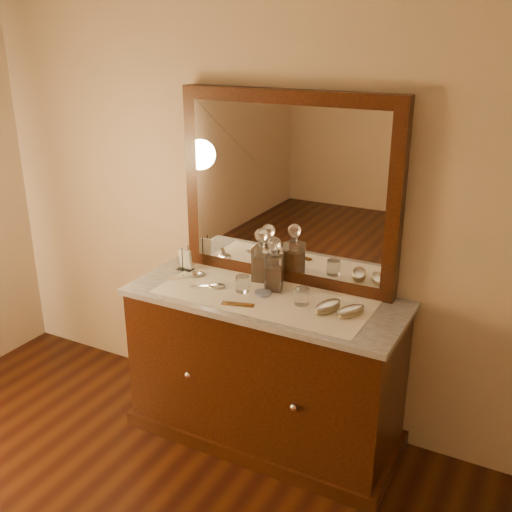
# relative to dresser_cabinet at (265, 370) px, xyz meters

# --- Properties ---
(dresser_cabinet) EXTENTS (1.40, 0.55, 0.82)m
(dresser_cabinet) POSITION_rel_dresser_cabinet_xyz_m (0.00, 0.00, 0.00)
(dresser_cabinet) COLOR black
(dresser_cabinet) RESTS_ON floor
(dresser_plinth) EXTENTS (1.46, 0.59, 0.08)m
(dresser_plinth) POSITION_rel_dresser_cabinet_xyz_m (0.00, 0.00, -0.37)
(dresser_plinth) COLOR black
(dresser_plinth) RESTS_ON floor
(knob_left) EXTENTS (0.04, 0.04, 0.04)m
(knob_left) POSITION_rel_dresser_cabinet_xyz_m (-0.30, -0.28, 0.04)
(knob_left) COLOR silver
(knob_left) RESTS_ON dresser_cabinet
(knob_right) EXTENTS (0.04, 0.04, 0.04)m
(knob_right) POSITION_rel_dresser_cabinet_xyz_m (0.30, -0.28, 0.04)
(knob_right) COLOR silver
(knob_right) RESTS_ON dresser_cabinet
(marble_top) EXTENTS (1.44, 0.59, 0.03)m
(marble_top) POSITION_rel_dresser_cabinet_xyz_m (0.00, 0.00, 0.42)
(marble_top) COLOR silver
(marble_top) RESTS_ON dresser_cabinet
(mirror_frame) EXTENTS (1.20, 0.08, 1.00)m
(mirror_frame) POSITION_rel_dresser_cabinet_xyz_m (0.00, 0.25, 0.94)
(mirror_frame) COLOR black
(mirror_frame) RESTS_ON marble_top
(mirror_glass) EXTENTS (1.06, 0.01, 0.86)m
(mirror_glass) POSITION_rel_dresser_cabinet_xyz_m (0.00, 0.21, 0.94)
(mirror_glass) COLOR white
(mirror_glass) RESTS_ON marble_top
(lace_runner) EXTENTS (1.10, 0.45, 0.00)m
(lace_runner) POSITION_rel_dresser_cabinet_xyz_m (0.00, -0.02, 0.44)
(lace_runner) COLOR white
(lace_runner) RESTS_ON marble_top
(pin_dish) EXTENTS (0.11, 0.11, 0.02)m
(pin_dish) POSITION_rel_dresser_cabinet_xyz_m (-0.01, 0.00, 0.45)
(pin_dish) COLOR white
(pin_dish) RESTS_ON lace_runner
(comb) EXTENTS (0.16, 0.07, 0.01)m
(comb) POSITION_rel_dresser_cabinet_xyz_m (-0.06, -0.17, 0.45)
(comb) COLOR brown
(comb) RESTS_ON lace_runner
(napkin_rack) EXTENTS (0.10, 0.06, 0.14)m
(napkin_rack) POSITION_rel_dresser_cabinet_xyz_m (-0.56, 0.10, 0.50)
(napkin_rack) COLOR black
(napkin_rack) RESTS_ON marble_top
(decanter_left) EXTENTS (0.10, 0.10, 0.29)m
(decanter_left) POSITION_rel_dresser_cabinet_xyz_m (-0.11, 0.17, 0.56)
(decanter_left) COLOR #8C4814
(decanter_left) RESTS_ON lace_runner
(decanter_right) EXTENTS (0.11, 0.11, 0.29)m
(decanter_right) POSITION_rel_dresser_cabinet_xyz_m (0.01, 0.08, 0.55)
(decanter_right) COLOR #8C4814
(decanter_right) RESTS_ON lace_runner
(brush_near) EXTENTS (0.12, 0.18, 0.05)m
(brush_near) POSITION_rel_dresser_cabinet_xyz_m (0.35, -0.02, 0.47)
(brush_near) COLOR tan
(brush_near) RESTS_ON lace_runner
(brush_far) EXTENTS (0.13, 0.17, 0.04)m
(brush_far) POSITION_rel_dresser_cabinet_xyz_m (0.46, -0.01, 0.47)
(brush_far) COLOR tan
(brush_far) RESTS_ON lace_runner
(hand_mirror_outer) EXTENTS (0.16, 0.19, 0.02)m
(hand_mirror_outer) POSITION_rel_dresser_cabinet_xyz_m (-0.46, 0.04, 0.45)
(hand_mirror_outer) COLOR silver
(hand_mirror_outer) RESTS_ON lace_runner
(hand_mirror_inner) EXTENTS (0.18, 0.14, 0.02)m
(hand_mirror_inner) POSITION_rel_dresser_cabinet_xyz_m (-0.28, -0.04, 0.45)
(hand_mirror_inner) COLOR silver
(hand_mirror_inner) RESTS_ON lace_runner
(tumblers) EXTENTS (0.40, 0.08, 0.08)m
(tumblers) POSITION_rel_dresser_cabinet_xyz_m (0.04, -0.01, 0.49)
(tumblers) COLOR white
(tumblers) RESTS_ON lace_runner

